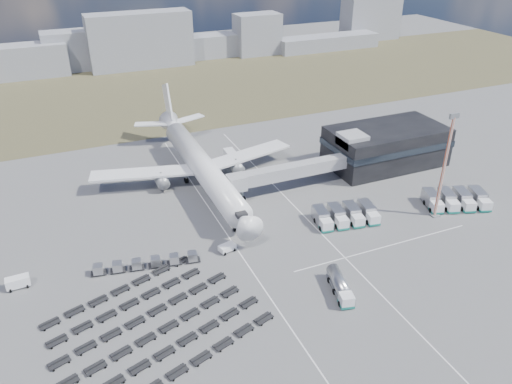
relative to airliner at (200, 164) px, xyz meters
name	(u,v)px	position (x,y,z in m)	size (l,w,h in m)	color
ground	(252,255)	(0.00, -32.38, -5.29)	(420.00, 420.00, 0.00)	#565659
grass_strip	(137,94)	(0.00, 77.62, -5.29)	(420.00, 90.00, 0.01)	#4A412C
lane_markings	(290,235)	(9.77, -29.38, -5.29)	(47.12, 110.00, 0.01)	silver
terminal	(385,145)	(47.77, -8.41, -0.04)	(30.40, 16.40, 11.00)	black
jet_bridge	(281,173)	(15.90, -11.95, -0.24)	(30.30, 3.80, 7.05)	#939399
airliner	(200,164)	(0.00, 0.00, 0.00)	(51.59, 64.53, 17.62)	white
skyline	(85,49)	(-12.65, 117.94, 3.64)	(303.95, 24.00, 24.60)	gray
fuel_tanker	(340,286)	(9.64, -48.71, -3.81)	(4.44, 9.48, 2.97)	white
pushback_tug	(227,248)	(-4.00, -29.43, -4.56)	(3.24, 1.82, 1.46)	white
utility_van	(18,282)	(-41.50, -25.21, -4.22)	(3.95, 1.79, 2.14)	white
catering_truck	(231,158)	(10.92, 7.57, -3.74)	(3.02, 6.74, 3.04)	white
service_trucks_near	(346,215)	(23.03, -29.14, -3.72)	(14.06, 9.25, 2.90)	white
service_trucks_far	(456,200)	(49.39, -33.28, -3.66)	(15.17, 11.35, 3.00)	white
uld_row	(146,263)	(-19.61, -28.50, -4.21)	(19.94, 5.13, 1.81)	black
baggage_dollies	(151,326)	(-22.29, -44.15, -4.92)	(36.94, 32.01, 0.75)	black
floodlight_mast	(444,167)	(42.32, -34.78, 6.49)	(2.19, 1.82, 23.52)	#B23E1C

